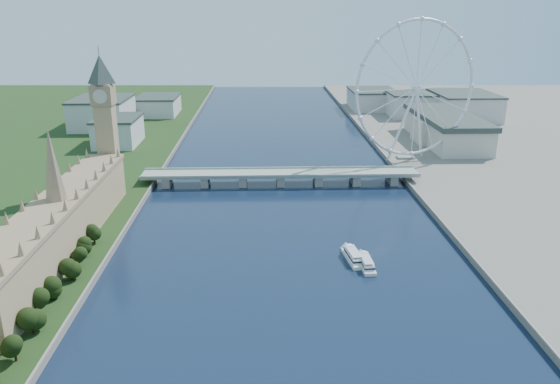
{
  "coord_description": "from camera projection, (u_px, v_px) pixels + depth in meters",
  "views": [
    {
      "loc": [
        -14.36,
        -117.94,
        131.83
      ],
      "look_at": [
        -3.38,
        210.0,
        22.93
      ],
      "focal_mm": 35.0,
      "sensor_mm": 36.0,
      "label": 1
    }
  ],
  "objects": [
    {
      "name": "tour_boat_far",
      "position": [
        366.0,
        267.0,
        296.06
      ],
      "size": [
        7.85,
        27.0,
        5.88
      ],
      "primitive_type": null,
      "rotation": [
        0.0,
        0.0,
        0.04
      ],
      "color": "silver",
      "rests_on": "ground"
    },
    {
      "name": "county_hall",
      "position": [
        444.0,
        145.0,
        567.29
      ],
      "size": [
        54.0,
        144.0,
        35.0
      ],
      "primitive_type": null,
      "color": "beige",
      "rests_on": "ground"
    },
    {
      "name": "tree_row",
      "position": [
        17.0,
        336.0,
        217.72
      ],
      "size": [
        8.33,
        216.33,
        19.69
      ],
      "color": "black",
      "rests_on": "ground"
    },
    {
      "name": "city_skyline",
      "position": [
        305.0,
        108.0,
        681.03
      ],
      "size": [
        505.0,
        280.0,
        32.0
      ],
      "color": "beige",
      "rests_on": "ground"
    },
    {
      "name": "big_ben",
      "position": [
        104.0,
        107.0,
        392.52
      ],
      "size": [
        20.02,
        20.02,
        110.0
      ],
      "color": "tan",
      "rests_on": "ground"
    },
    {
      "name": "tour_boat_near",
      "position": [
        353.0,
        260.0,
        303.72
      ],
      "size": [
        10.8,
        28.91,
        6.22
      ],
      "primitive_type": null,
      "rotation": [
        0.0,
        0.0,
        0.13
      ],
      "color": "white",
      "rests_on": "ground"
    },
    {
      "name": "westminster_bridge",
      "position": [
        280.0,
        176.0,
        436.33
      ],
      "size": [
        220.0,
        22.0,
        9.5
      ],
      "color": "gray",
      "rests_on": "ground"
    },
    {
      "name": "parliament_range",
      "position": [
        60.0,
        224.0,
        305.22
      ],
      "size": [
        24.0,
        200.0,
        70.0
      ],
      "color": "tan",
      "rests_on": "ground"
    },
    {
      "name": "london_eye",
      "position": [
        416.0,
        89.0,
        473.21
      ],
      "size": [
        113.6,
        39.12,
        124.3
      ],
      "color": "silver",
      "rests_on": "ground"
    }
  ]
}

